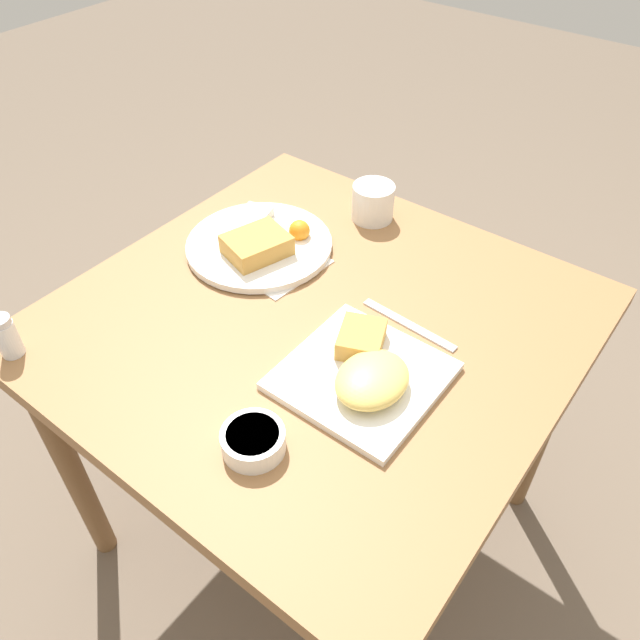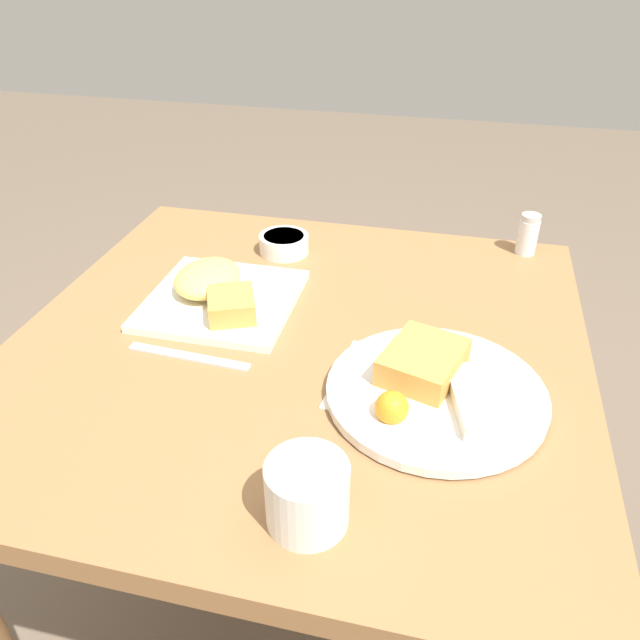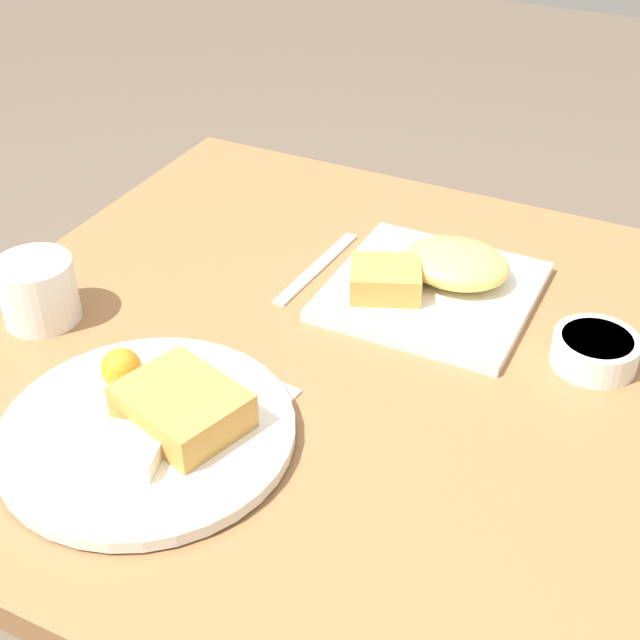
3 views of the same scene
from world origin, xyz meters
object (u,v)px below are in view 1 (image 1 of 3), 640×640
plate_square_near (366,372)px  sauce_ramekin (253,440)px  salt_shaker (7,338)px  coffee_mug (373,202)px  plate_oval_far (259,242)px  butter_knife (409,325)px

plate_square_near → sauce_ramekin: (-0.21, 0.06, -0.00)m
salt_shaker → coffee_mug: size_ratio=0.88×
plate_oval_far → coffee_mug: coffee_mug is taller
salt_shaker → coffee_mug: salt_shaker is taller
plate_square_near → coffee_mug: 0.48m
plate_oval_far → butter_knife: 0.36m
sauce_ramekin → salt_shaker: size_ratio=1.20×
plate_square_near → butter_knife: bearing=4.7°
salt_shaker → butter_knife: size_ratio=0.41×
plate_oval_far → salt_shaker: size_ratio=3.74×
plate_square_near → salt_shaker: 0.60m
sauce_ramekin → coffee_mug: (0.61, 0.20, 0.02)m
plate_oval_far → sauce_ramekin: plate_oval_far is taller
plate_square_near → plate_oval_far: plate_square_near is taller
plate_oval_far → butter_knife: plate_oval_far is taller
plate_square_near → salt_shaker: salt_shaker is taller
plate_oval_far → coffee_mug: bearing=-26.1°
butter_knife → coffee_mug: size_ratio=2.15×
butter_knife → plate_oval_far: bearing=2.2°
plate_square_near → sauce_ramekin: bearing=165.1°
sauce_ramekin → coffee_mug: size_ratio=1.06×
salt_shaker → coffee_mug: 0.76m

